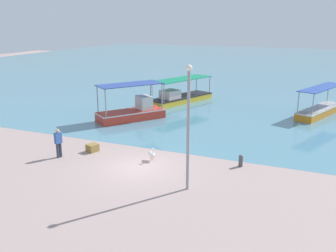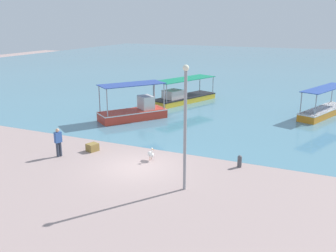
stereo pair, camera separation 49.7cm
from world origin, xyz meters
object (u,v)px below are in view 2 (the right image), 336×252
(pelican, at_px, (151,154))
(fishing_boat_outer, at_px, (134,111))
(fisherman_standing, at_px, (58,141))
(lamp_post, at_px, (185,122))
(mooring_bollard, at_px, (240,161))
(fishing_boat_near_left, at_px, (183,97))
(fishing_boat_far_left, at_px, (323,110))
(cargo_crate, at_px, (92,147))

(pelican, bearing_deg, fishing_boat_outer, 124.86)
(pelican, relative_size, fisherman_standing, 0.47)
(lamp_post, bearing_deg, fishing_boat_outer, 129.29)
(mooring_bollard, height_order, fisherman_standing, fisherman_standing)
(pelican, relative_size, lamp_post, 0.14)
(fishing_boat_outer, distance_m, pelican, 9.24)
(pelican, xyz_separation_m, mooring_bollard, (4.79, 1.08, -0.02))
(fishing_boat_outer, relative_size, fisherman_standing, 3.22)
(fishing_boat_outer, distance_m, fisherman_standing, 9.19)
(mooring_bollard, xyz_separation_m, fisherman_standing, (-9.91, -2.69, 0.55))
(mooring_bollard, bearing_deg, pelican, -167.28)
(fishing_boat_near_left, height_order, fishing_boat_far_left, fishing_boat_far_left)
(pelican, distance_m, mooring_bollard, 4.91)
(fishing_boat_near_left, relative_size, fishing_boat_far_left, 1.11)
(fishing_boat_outer, bearing_deg, fishing_boat_far_left, 28.03)
(pelican, bearing_deg, mooring_bollard, 12.72)
(fisherman_standing, bearing_deg, mooring_bollard, 15.17)
(fishing_boat_outer, relative_size, fishing_boat_far_left, 0.83)
(fisherman_standing, distance_m, cargo_crate, 2.09)
(fishing_boat_near_left, xyz_separation_m, pelican, (4.16, -14.97, -0.16))
(fishing_boat_outer, distance_m, fishing_boat_near_left, 7.48)
(fishing_boat_outer, relative_size, cargo_crate, 8.65)
(fishing_boat_outer, distance_m, cargo_crate, 7.74)
(fishing_boat_far_left, relative_size, mooring_bollard, 9.71)
(fisherman_standing, bearing_deg, lamp_post, -7.32)
(fishing_boat_outer, relative_size, lamp_post, 0.94)
(fishing_boat_far_left, height_order, cargo_crate, fishing_boat_far_left)
(fishing_boat_near_left, height_order, lamp_post, lamp_post)
(fishing_boat_outer, bearing_deg, fishing_boat_near_left, 81.44)
(fishing_boat_outer, height_order, lamp_post, lamp_post)
(fishing_boat_near_left, relative_size, mooring_bollard, 10.76)
(lamp_post, height_order, cargo_crate, lamp_post)
(fishing_boat_near_left, distance_m, fisherman_standing, 16.61)
(fishing_boat_near_left, relative_size, fisherman_standing, 4.27)
(cargo_crate, bearing_deg, fishing_boat_far_left, 50.46)
(fishing_boat_far_left, distance_m, lamp_post, 18.46)
(fishing_boat_near_left, xyz_separation_m, cargo_crate, (0.24, -15.00, -0.30))
(fishing_boat_near_left, distance_m, lamp_post, 19.26)
(fishing_boat_near_left, xyz_separation_m, fisherman_standing, (-0.96, -16.58, 0.37))
(fishing_boat_outer, distance_m, lamp_post, 13.48)
(fishing_boat_near_left, distance_m, pelican, 15.54)
(fishing_boat_near_left, bearing_deg, cargo_crate, -89.10)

